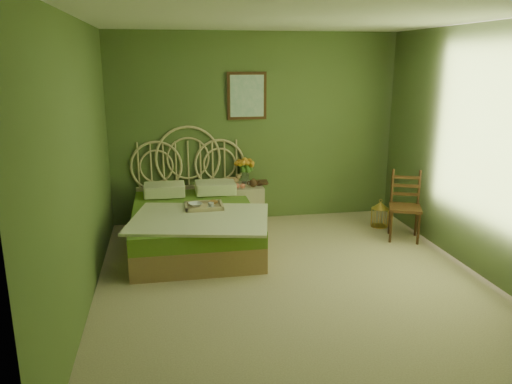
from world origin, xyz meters
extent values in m
plane|color=beige|center=(0.00, 0.00, 0.00)|extent=(4.50, 4.50, 0.00)
plane|color=silver|center=(0.00, 0.00, 2.60)|extent=(4.50, 4.50, 0.00)
plane|color=#526A38|center=(0.00, 2.25, 1.30)|extent=(4.00, 0.00, 4.00)
plane|color=#526A38|center=(-2.00, 0.00, 1.30)|extent=(0.00, 4.50, 4.50)
plane|color=#526A38|center=(2.00, 0.00, 1.30)|extent=(0.00, 4.50, 4.50)
cube|color=#311E0D|center=(-0.12, 2.23, 1.75)|extent=(0.54, 0.03, 0.64)
cube|color=silver|center=(-0.12, 2.21, 1.75)|extent=(0.46, 0.01, 0.56)
cube|color=#A48552|center=(-0.95, 1.23, 0.14)|extent=(1.44, 1.92, 0.29)
cube|color=olive|center=(-0.95, 1.23, 0.38)|extent=(1.44, 1.92, 0.19)
cube|color=white|center=(-0.90, 0.80, 0.50)|extent=(1.72, 1.44, 0.03)
cube|color=white|center=(-1.29, 1.90, 0.57)|extent=(0.53, 0.38, 0.15)
cube|color=white|center=(-0.61, 1.90, 0.57)|extent=(0.53, 0.38, 0.15)
cube|color=beige|center=(-0.82, 1.17, 0.50)|extent=(0.45, 0.35, 0.04)
ellipsoid|color=#B77A38|center=(-0.70, 1.26, 0.55)|extent=(0.12, 0.07, 0.05)
cube|color=beige|center=(-0.22, 1.98, 0.28)|extent=(0.51, 0.51, 0.56)
cylinder|color=silver|center=(-0.17, 2.10, 0.65)|extent=(0.10, 0.10, 0.18)
ellipsoid|color=#A48552|center=(-0.37, 2.08, 0.61)|extent=(0.21, 0.11, 0.10)
sphere|color=#EB755B|center=(-0.33, 1.83, 0.60)|extent=(0.07, 0.07, 0.07)
sphere|color=#EB755B|center=(-0.25, 1.81, 0.60)|extent=(0.07, 0.07, 0.07)
cube|color=#311E0D|center=(1.70, 1.03, 0.41)|extent=(0.51, 0.51, 0.04)
cylinder|color=#311E0D|center=(1.53, 0.86, 0.21)|extent=(0.03, 0.03, 0.41)
cylinder|color=#311E0D|center=(1.87, 0.86, 0.21)|extent=(0.03, 0.03, 0.41)
cylinder|color=#311E0D|center=(1.53, 1.19, 0.21)|extent=(0.03, 0.03, 0.41)
cylinder|color=#311E0D|center=(1.87, 1.19, 0.21)|extent=(0.03, 0.03, 0.41)
cube|color=#311E0D|center=(1.70, 1.19, 0.64)|extent=(0.32, 0.16, 0.46)
cylinder|color=gold|center=(1.61, 1.55, 0.01)|extent=(0.23, 0.23, 0.01)
cylinder|color=gold|center=(1.61, 1.55, 0.13)|extent=(0.23, 0.23, 0.26)
cone|color=gold|center=(1.61, 1.55, 0.30)|extent=(0.23, 0.23, 0.09)
imported|color=#381E0F|center=(-0.04, 2.00, 0.57)|extent=(0.16, 0.21, 0.02)
imported|color=#472819|center=(-0.04, 2.00, 0.59)|extent=(0.18, 0.24, 0.02)
imported|color=white|center=(-0.92, 1.22, 0.54)|extent=(0.21, 0.21, 0.04)
imported|color=white|center=(-0.74, 1.11, 0.56)|extent=(0.08, 0.08, 0.07)
camera|label=1|loc=(-1.24, -4.57, 2.23)|focal=35.00mm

